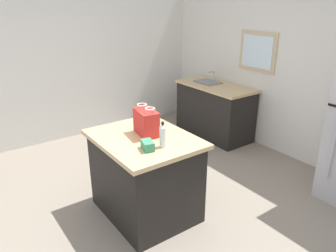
% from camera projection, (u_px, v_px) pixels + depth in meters
% --- Properties ---
extents(ground, '(6.53, 6.53, 0.00)m').
position_uv_depth(ground, '(148.00, 219.00, 3.49)').
color(ground, gray).
extents(back_wall, '(5.44, 0.13, 2.54)m').
position_uv_depth(back_wall, '(305.00, 72.00, 4.44)').
color(back_wall, silver).
rests_on(back_wall, ground).
extents(left_wall, '(0.10, 5.15, 2.54)m').
position_uv_depth(left_wall, '(53.00, 63.00, 5.09)').
color(left_wall, silver).
rests_on(left_wall, ground).
extents(kitchen_island, '(1.11, 0.89, 0.90)m').
position_uv_depth(kitchen_island, '(145.00, 175.00, 3.46)').
color(kitchen_island, black).
rests_on(kitchen_island, ground).
extents(sink_counter, '(1.35, 0.66, 1.07)m').
position_uv_depth(sink_counter, '(214.00, 109.00, 5.52)').
color(sink_counter, black).
rests_on(sink_counter, ground).
extents(shopping_bag, '(0.33, 0.22, 0.31)m').
position_uv_depth(shopping_bag, '(146.00, 122.00, 3.31)').
color(shopping_bag, red).
rests_on(shopping_bag, kitchen_island).
extents(small_box, '(0.18, 0.13, 0.08)m').
position_uv_depth(small_box, '(148.00, 145.00, 3.00)').
color(small_box, '#388E66').
rests_on(small_box, kitchen_island).
extents(bottle, '(0.06, 0.06, 0.25)m').
position_uv_depth(bottle, '(163.00, 136.00, 3.03)').
color(bottle, white).
rests_on(bottle, kitchen_island).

